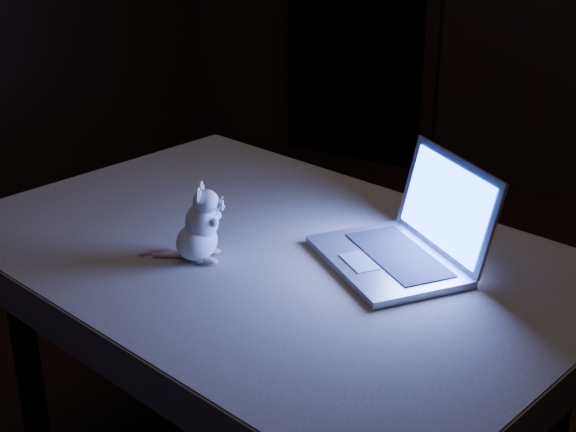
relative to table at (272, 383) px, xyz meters
The scene contains 5 objects.
floor 0.55m from the table, 90.32° to the left, with size 5.00×5.00×0.00m, color black.
table is the anchor object (origin of this frame).
tablecloth 0.37m from the table, 30.49° to the right, with size 1.63×1.09×0.11m, color beige, non-canonical shape.
laptop 0.63m from the table, 11.60° to the left, with size 0.38×0.34×0.26m, color #A3A2A7, non-canonical shape.
plush_mouse 0.55m from the table, 132.03° to the right, with size 0.14×0.14×0.20m, color white, non-canonical shape.
Camera 1 is at (1.00, -2.04, 1.76)m, focal length 52.00 mm.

